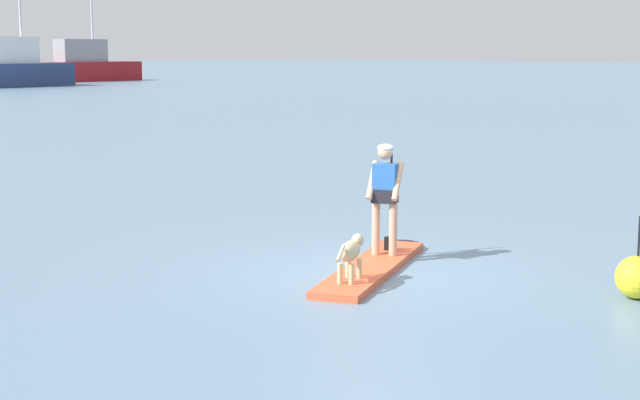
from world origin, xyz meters
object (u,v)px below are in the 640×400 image
Objects in this scene: paddleboard at (376,265)px; moored_boat_far_port at (87,65)px; person_paddler at (385,191)px; moored_boat_center at (16,68)px; marker_buoy at (637,277)px; dog at (351,252)px.

moored_boat_far_port is at bearing 60.50° from paddleboard.
person_paddler is 70.81m from moored_boat_center.
marker_buoy is (0.99, -3.42, 0.22)m from paddleboard.
dog is 3.58m from marker_buoy.
person_paddler is at bearing -119.31° from moored_boat_far_port.
moored_boat_center reaches higher than paddleboard.
moored_boat_center reaches higher than dog.
paddleboard is 1.26m from dog.
moored_boat_far_port reaches higher than paddleboard.
paddleboard is 3.82× the size of dog.
moored_boat_center is at bearing -147.21° from moored_boat_far_port.
person_paddler is 1.56× the size of marker_buoy.
person_paddler reaches higher than paddleboard.
moored_boat_far_port is (40.77, 72.07, 1.46)m from paddleboard.
dog is 72.07m from moored_boat_center.
marker_buoy is at bearing -117.79° from moored_boat_far_port.
dog is 0.09× the size of moored_boat_center.
person_paddler is at bearing 24.99° from dog.
moored_boat_center is at bearing 65.79° from person_paddler.
moored_boat_center reaches higher than person_paddler.
dog is 0.93× the size of marker_buoy.
person_paddler is 1.73m from dog.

